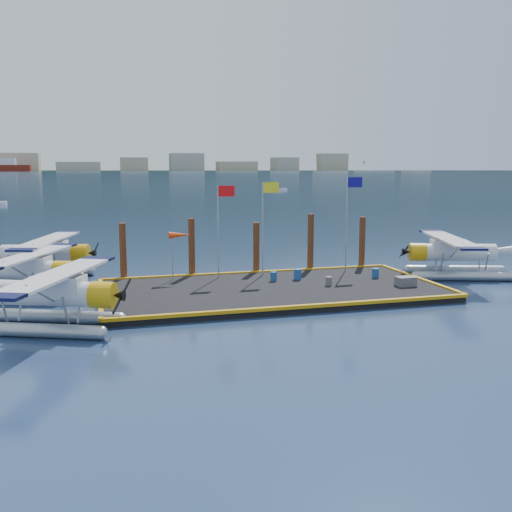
% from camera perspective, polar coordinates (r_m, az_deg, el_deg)
% --- Properties ---
extents(ground, '(4000.00, 4000.00, 0.00)m').
position_cam_1_polar(ground, '(34.57, 1.60, -3.79)').
color(ground, navy).
rests_on(ground, ground).
extents(dock, '(20.00, 10.00, 0.40)m').
position_cam_1_polar(dock, '(34.52, 1.60, -3.47)').
color(dock, black).
rests_on(dock, ground).
extents(dock_bumpers, '(20.25, 10.25, 0.18)m').
position_cam_1_polar(dock_bumpers, '(34.46, 1.60, -3.00)').
color(dock_bumpers, '#C0860B').
rests_on(dock_bumpers, dock).
extents(far_backdrop, '(3050.00, 2050.00, 810.00)m').
position_cam_1_polar(far_backdrop, '(1787.30, -7.33, 8.99)').
color(far_backdrop, black).
rests_on(far_backdrop, ground).
extents(seaplane_a, '(9.47, 9.99, 3.63)m').
position_cam_1_polar(seaplane_a, '(28.36, -19.84, -3.90)').
color(seaplane_a, '#9BA3A9').
rests_on(seaplane_a, ground).
extents(seaplane_b, '(9.02, 9.53, 3.46)m').
position_cam_1_polar(seaplane_b, '(35.71, -22.19, -1.58)').
color(seaplane_b, '#9BA3A9').
rests_on(seaplane_b, ground).
extents(seaplane_c, '(9.52, 10.28, 3.65)m').
position_cam_1_polar(seaplane_c, '(41.42, -20.54, 0.01)').
color(seaplane_c, '#9BA3A9').
rests_on(seaplane_c, ground).
extents(seaplane_d, '(9.54, 10.22, 3.65)m').
position_cam_1_polar(seaplane_d, '(41.61, 19.26, 0.12)').
color(seaplane_d, '#9BA3A9').
rests_on(seaplane_d, ground).
extents(drum_1, '(0.39, 0.39, 0.55)m').
position_cam_1_polar(drum_1, '(35.21, 7.29, -2.50)').
color(drum_1, '#545458').
rests_on(drum_1, dock).
extents(drum_2, '(0.48, 0.48, 0.68)m').
position_cam_1_polar(drum_2, '(36.85, 4.18, -1.83)').
color(drum_2, '#1A488F').
rests_on(drum_2, dock).
extents(drum_4, '(0.44, 0.44, 0.62)m').
position_cam_1_polar(drum_4, '(38.17, 11.86, -1.68)').
color(drum_4, '#1A488F').
rests_on(drum_4, dock).
extents(drum_5, '(0.41, 0.41, 0.58)m').
position_cam_1_polar(drum_5, '(36.32, 1.78, -2.05)').
color(drum_5, '#1A488F').
rests_on(drum_5, dock).
extents(crate, '(1.15, 0.77, 0.58)m').
position_cam_1_polar(crate, '(35.97, 14.73, -2.47)').
color(crate, '#545458').
rests_on(crate, dock).
extents(flagpole_red, '(1.14, 0.08, 6.00)m').
position_cam_1_polar(flagpole_red, '(36.97, -3.50, 3.93)').
color(flagpole_red, '#95949D').
rests_on(flagpole_red, dock).
extents(flagpole_yellow, '(1.14, 0.08, 6.20)m').
position_cam_1_polar(flagpole_yellow, '(37.68, 0.97, 4.22)').
color(flagpole_yellow, '#95949D').
rests_on(flagpole_yellow, dock).
extents(flagpole_blue, '(1.14, 0.08, 6.50)m').
position_cam_1_polar(flagpole_blue, '(39.76, 9.32, 4.60)').
color(flagpole_blue, '#95949D').
rests_on(flagpole_blue, dock).
extents(windsock, '(1.40, 0.44, 3.12)m').
position_cam_1_polar(windsock, '(36.64, -7.67, 1.98)').
color(windsock, '#95949D').
rests_on(windsock, dock).
extents(piling_0, '(0.44, 0.44, 4.00)m').
position_cam_1_polar(piling_0, '(38.10, -13.14, 0.23)').
color(piling_0, '#4A2415').
rests_on(piling_0, ground).
extents(piling_1, '(0.44, 0.44, 4.20)m').
position_cam_1_polar(piling_1, '(38.50, -6.44, 0.65)').
color(piling_1, '#4A2415').
rests_on(piling_1, ground).
extents(piling_2, '(0.44, 0.44, 3.80)m').
position_cam_1_polar(piling_2, '(39.46, 0.03, 0.62)').
color(piling_2, '#4A2415').
rests_on(piling_2, ground).
extents(piling_3, '(0.44, 0.44, 4.30)m').
position_cam_1_polar(piling_3, '(40.65, 5.48, 1.18)').
color(piling_3, '#4A2415').
rests_on(piling_3, ground).
extents(piling_4, '(0.44, 0.44, 4.00)m').
position_cam_1_polar(piling_4, '(42.25, 10.56, 1.16)').
color(piling_4, '#4A2415').
rests_on(piling_4, ground).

